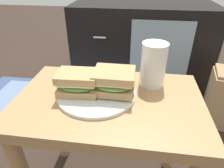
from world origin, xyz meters
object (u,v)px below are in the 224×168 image
at_px(sandwich_front, 78,83).
at_px(sandwich_back, 114,81).
at_px(plate, 97,93).
at_px(beer_glass, 153,65).
at_px(tv_cabinet, 141,45).

xyz_separation_m(sandwich_front, sandwich_back, (0.11, 0.02, 0.00)).
relative_size(plate, beer_glass, 1.69).
bearing_deg(tv_cabinet, plate, -98.35).
relative_size(tv_cabinet, plate, 4.01).
bearing_deg(plate, sandwich_back, 8.69).
bearing_deg(beer_glass, plate, -152.86).
height_order(tv_cabinet, sandwich_back, tv_cabinet).
distance_m(tv_cabinet, beer_glass, 0.88).
height_order(plate, sandwich_front, sandwich_front).
xyz_separation_m(plate, beer_glass, (0.17, 0.09, 0.06)).
height_order(sandwich_back, beer_glass, beer_glass).
height_order(tv_cabinet, plate, tv_cabinet).
xyz_separation_m(tv_cabinet, sandwich_back, (-0.08, -0.93, 0.22)).
xyz_separation_m(tv_cabinet, plate, (-0.14, -0.93, 0.17)).
bearing_deg(beer_glass, sandwich_front, -156.92).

